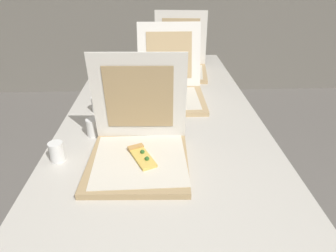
{
  "coord_description": "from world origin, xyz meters",
  "views": [
    {
      "loc": [
        -0.02,
        -0.6,
        1.36
      ],
      "look_at": [
        0.02,
        0.45,
        0.78
      ],
      "focal_mm": 31.49,
      "sensor_mm": 36.0,
      "label": 1
    }
  ],
  "objects": [
    {
      "name": "pizza_box_front",
      "position": [
        -0.09,
        0.3,
        0.78
      ],
      "size": [
        0.37,
        0.37,
        0.38
      ],
      "rotation": [
        0.0,
        0.0,
        -0.03
      ],
      "color": "tan",
      "rests_on": "table"
    },
    {
      "name": "cup_white_near_left",
      "position": [
        -0.39,
        0.31,
        0.76
      ],
      "size": [
        0.05,
        0.05,
        0.07
      ],
      "primitive_type": "cylinder",
      "color": "white",
      "rests_on": "table"
    },
    {
      "name": "table",
      "position": [
        0.0,
        0.62,
        0.68
      ],
      "size": [
        0.92,
        2.27,
        0.72
      ],
      "color": "beige",
      "rests_on": "ground"
    },
    {
      "name": "cup_white_far",
      "position": [
        -0.24,
        1.02,
        0.76
      ],
      "size": [
        0.05,
        0.05,
        0.07
      ],
      "primitive_type": "cylinder",
      "color": "white",
      "rests_on": "table"
    },
    {
      "name": "cup_white_near_center",
      "position": [
        -0.29,
        0.5,
        0.76
      ],
      "size": [
        0.05,
        0.05,
        0.07
      ],
      "primitive_type": "cylinder",
      "color": "white",
      "rests_on": "table"
    },
    {
      "name": "cup_white_mid",
      "position": [
        -0.32,
        0.73,
        0.76
      ],
      "size": [
        0.05,
        0.05,
        0.07
      ],
      "primitive_type": "cylinder",
      "color": "white",
      "rests_on": "table"
    },
    {
      "name": "pizza_box_middle",
      "position": [
        0.05,
        0.88,
        0.78
      ],
      "size": [
        0.36,
        0.46,
        0.36
      ],
      "rotation": [
        0.0,
        0.0,
        -0.0
      ],
      "color": "tan",
      "rests_on": "table"
    },
    {
      "name": "pizza_box_back",
      "position": [
        0.13,
        1.32,
        0.78
      ],
      "size": [
        0.39,
        0.41,
        0.38
      ],
      "rotation": [
        0.0,
        0.0,
        -0.1
      ],
      "color": "tan",
      "rests_on": "table"
    }
  ]
}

